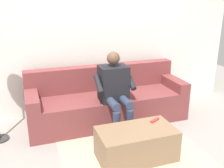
# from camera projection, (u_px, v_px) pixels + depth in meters

# --- Properties ---
(ground_plane) EXTENTS (8.00, 8.00, 0.00)m
(ground_plane) POSITION_uv_depth(u_px,v_px,m) (125.00, 143.00, 3.33)
(ground_plane) COLOR gray
(back_wall) EXTENTS (4.76, 0.06, 2.40)m
(back_wall) POSITION_uv_depth(u_px,v_px,m) (97.00, 37.00, 4.05)
(back_wall) COLOR silver
(back_wall) RESTS_ON ground
(couch) EXTENTS (2.33, 0.77, 0.80)m
(couch) POSITION_uv_depth(u_px,v_px,m) (107.00, 102.00, 3.90)
(couch) COLOR brown
(couch) RESTS_ON ground
(coffee_table) EXTENTS (0.89, 0.49, 0.37)m
(coffee_table) POSITION_uv_depth(u_px,v_px,m) (136.00, 144.00, 2.97)
(coffee_table) COLOR #8C6B4C
(coffee_table) RESTS_ON ground
(person_solo_seated) EXTENTS (0.53, 0.59, 1.11)m
(person_solo_seated) POSITION_uv_depth(u_px,v_px,m) (115.00, 88.00, 3.48)
(person_solo_seated) COLOR black
(person_solo_seated) RESTS_ON ground
(remote_red) EXTENTS (0.15, 0.11, 0.02)m
(remote_red) POSITION_uv_depth(u_px,v_px,m) (155.00, 120.00, 3.12)
(remote_red) COLOR #B73333
(remote_red) RESTS_ON coffee_table
(floor_rug) EXTENTS (1.69, 1.75, 0.01)m
(floor_rug) POSITION_uv_depth(u_px,v_px,m) (132.00, 152.00, 3.14)
(floor_rug) COLOR #B7AD93
(floor_rug) RESTS_ON ground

